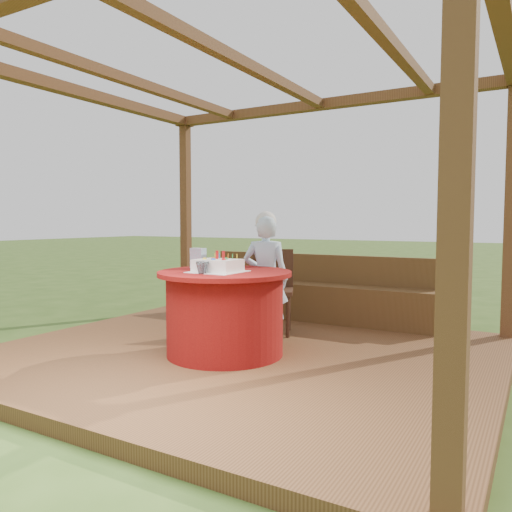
{
  "coord_description": "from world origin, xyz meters",
  "views": [
    {
      "loc": [
        2.43,
        -3.97,
        1.34
      ],
      "look_at": [
        0.0,
        0.25,
        1.0
      ],
      "focal_mm": 35.0,
      "sensor_mm": 36.0,
      "label": 1
    }
  ],
  "objects": [
    {
      "name": "elderly_woman",
      "position": [
        0.0,
        0.45,
        0.79
      ],
      "size": [
        0.53,
        0.43,
        1.32
      ],
      "color": "#A7D5F8",
      "rests_on": "deck"
    },
    {
      "name": "drinking_glass",
      "position": [
        -0.1,
        -0.5,
        0.94
      ],
      "size": [
        0.13,
        0.13,
        0.11
      ],
      "primitive_type": "imported",
      "rotation": [
        0.0,
        0.0,
        0.11
      ],
      "color": "silver",
      "rests_on": "table"
    },
    {
      "name": "bench",
      "position": [
        0.0,
        1.72,
        0.38
      ],
      "size": [
        3.0,
        0.42,
        0.8
      ],
      "color": "brown",
      "rests_on": "deck"
    },
    {
      "name": "table",
      "position": [
        -0.07,
        -0.21,
        0.51
      ],
      "size": [
        1.22,
        1.22,
        0.77
      ],
      "color": "maroon",
      "rests_on": "deck"
    },
    {
      "name": "chair",
      "position": [
        -0.14,
        0.84,
        0.63
      ],
      "size": [
        0.61,
        0.61,
        0.91
      ],
      "color": "#3E2213",
      "rests_on": "deck"
    },
    {
      "name": "pergola",
      "position": [
        0.0,
        0.0,
        2.41
      ],
      "size": [
        4.5,
        4.0,
        2.72
      ],
      "color": "brown",
      "rests_on": "deck"
    },
    {
      "name": "gift_bag",
      "position": [
        -0.45,
        -0.08,
        0.98
      ],
      "size": [
        0.14,
        0.09,
        0.19
      ],
      "primitive_type": "cube",
      "rotation": [
        0.0,
        0.0,
        0.01
      ],
      "color": "#EE9AD5",
      "rests_on": "table"
    },
    {
      "name": "deck",
      "position": [
        0.0,
        0.0,
        0.06
      ],
      "size": [
        4.5,
        4.0,
        0.12
      ],
      "primitive_type": "cube",
      "color": "brown",
      "rests_on": "ground"
    },
    {
      "name": "birthday_cake",
      "position": [
        -0.08,
        -0.3,
        0.95
      ],
      "size": [
        0.44,
        0.44,
        0.19
      ],
      "color": "white",
      "rests_on": "table"
    },
    {
      "name": "ground",
      "position": [
        0.0,
        0.0,
        0.0
      ],
      "size": [
        60.0,
        60.0,
        0.0
      ],
      "primitive_type": "plane",
      "color": "#35531B",
      "rests_on": "ground"
    }
  ]
}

